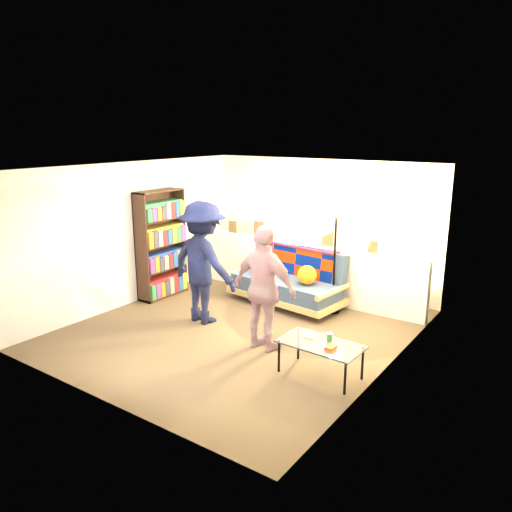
{
  "coord_description": "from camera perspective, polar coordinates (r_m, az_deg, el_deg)",
  "views": [
    {
      "loc": [
        4.19,
        -5.59,
        2.92
      ],
      "look_at": [
        0.0,
        0.4,
        1.05
      ],
      "focal_mm": 35.0,
      "sensor_mm": 36.0,
      "label": 1
    }
  ],
  "objects": [
    {
      "name": "bookshelf",
      "position": [
        8.95,
        -10.78,
        0.94
      ],
      "size": [
        0.32,
        0.95,
        1.9
      ],
      "color": "black",
      "rests_on": "ground"
    },
    {
      "name": "person_right",
      "position": [
        6.64,
        1.01,
        -3.74
      ],
      "size": [
        1.04,
        0.51,
        1.72
      ],
      "primitive_type": "imported",
      "rotation": [
        0.0,
        0.0,
        3.05
      ],
      "color": "pink",
      "rests_on": "ground"
    },
    {
      "name": "ground",
      "position": [
        7.57,
        -1.75,
        -8.34
      ],
      "size": [
        5.0,
        5.0,
        0.0
      ],
      "primitive_type": "plane",
      "color": "brown",
      "rests_on": "ground"
    },
    {
      "name": "ledge_decor",
      "position": [
        8.77,
        3.96,
        2.85
      ],
      "size": [
        2.97,
        0.02,
        0.45
      ],
      "color": "brown",
      "rests_on": "half_wall_ledge"
    },
    {
      "name": "coffee_table",
      "position": [
        6.14,
        7.45,
        -10.11
      ],
      "size": [
        1.03,
        0.59,
        0.52
      ],
      "color": "black",
      "rests_on": "ground"
    },
    {
      "name": "room_shell",
      "position": [
        7.48,
        0.31,
        4.73
      ],
      "size": [
        4.6,
        5.05,
        2.45
      ],
      "color": "silver",
      "rests_on": "ground"
    },
    {
      "name": "futon_sofa",
      "position": [
        8.55,
        3.82,
        -2.85
      ],
      "size": [
        2.08,
        1.17,
        0.85
      ],
      "color": "tan",
      "rests_on": "ground"
    },
    {
      "name": "person_left",
      "position": [
        7.64,
        -6.08,
        -0.76
      ],
      "size": [
        1.28,
        0.81,
        1.88
      ],
      "primitive_type": "imported",
      "rotation": [
        0.0,
        0.0,
        3.04
      ],
      "color": "black",
      "rests_on": "ground"
    },
    {
      "name": "half_wall_ledge",
      "position": [
        8.84,
        5.21,
        -1.61
      ],
      "size": [
        4.45,
        0.15,
        1.0
      ],
      "primitive_type": "cube",
      "color": "silver",
      "rests_on": "ground"
    },
    {
      "name": "floor_lamp",
      "position": [
        8.03,
        9.13,
        1.67
      ],
      "size": [
        0.39,
        0.32,
        1.67
      ],
      "color": "black",
      "rests_on": "ground"
    }
  ]
}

